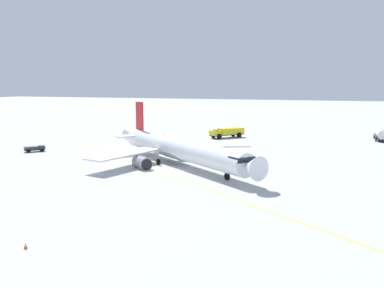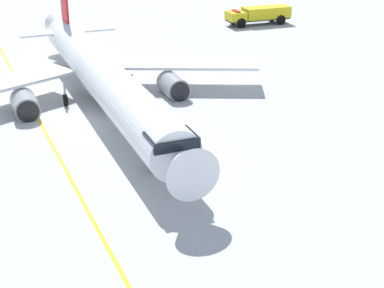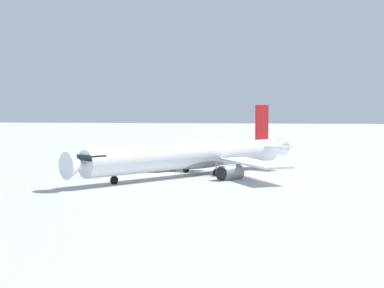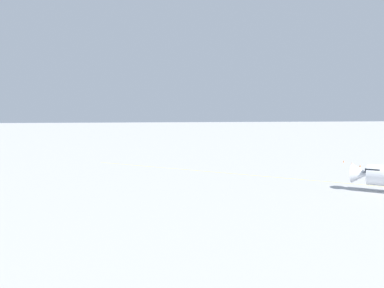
% 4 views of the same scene
% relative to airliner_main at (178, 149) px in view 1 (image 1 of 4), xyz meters
% --- Properties ---
extents(ground_plane, '(600.00, 600.00, 0.00)m').
position_rel_airliner_main_xyz_m(ground_plane, '(5.11, -0.13, -2.73)').
color(ground_plane, '#B2B2B2').
extents(airliner_main, '(29.36, 36.00, 10.71)m').
position_rel_airliner_main_xyz_m(airliner_main, '(0.00, 0.00, 0.00)').
color(airliner_main, white).
rests_on(airliner_main, ground_plane).
extents(baggage_truck_truck, '(4.17, 3.88, 1.22)m').
position_rel_airliner_main_xyz_m(baggage_truck_truck, '(-2.90, -33.70, -2.02)').
color(baggage_truck_truck, '#232326').
rests_on(baggage_truck_truck, ground_plane).
extents(fuel_tanker_truck, '(9.51, 2.84, 2.87)m').
position_rel_airliner_main_xyz_m(fuel_tanker_truck, '(-47.04, 36.21, -1.14)').
color(fuel_tanker_truck, '#232326').
rests_on(fuel_tanker_truck, ground_plane).
extents(fire_tender_truck, '(9.10, 8.22, 2.50)m').
position_rel_airliner_main_xyz_m(fire_tender_truck, '(-39.18, -1.53, -1.20)').
color(fire_tender_truck, '#232326').
rests_on(fire_tender_truck, ground_plane).
extents(taxiway_centreline, '(100.25, 134.58, 0.01)m').
position_rel_airliner_main_xyz_m(taxiway_centreline, '(6.18, -2.05, -2.72)').
color(taxiway_centreline, yellow).
rests_on(taxiway_centreline, ground_plane).
extents(safety_cone_near, '(0.36, 0.36, 0.55)m').
position_rel_airliner_main_xyz_m(safety_cone_near, '(40.82, 1.91, -2.45)').
color(safety_cone_near, orange).
rests_on(safety_cone_near, ground_plane).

